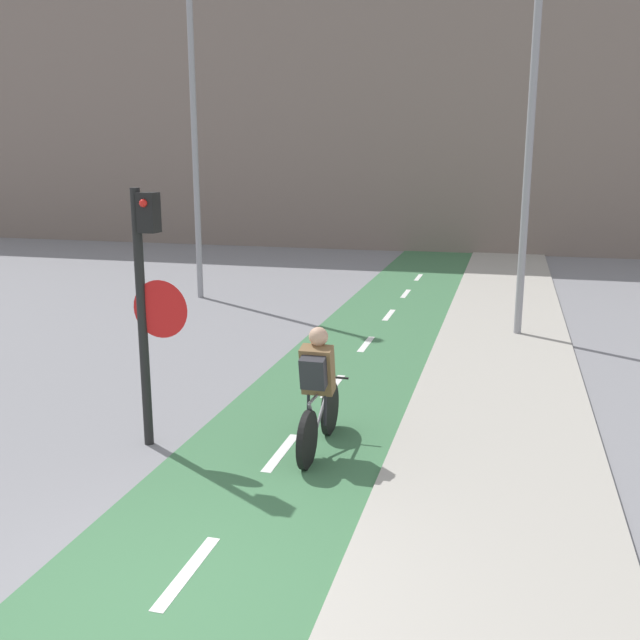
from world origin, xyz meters
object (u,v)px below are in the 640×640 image
traffic_light_pole (147,290)px  street_lamp_far (193,100)px  street_lamp_sidewalk (532,104)px  cyclist_near (318,393)px

traffic_light_pole → street_lamp_far: bearing=110.9°
street_lamp_sidewalk → cyclist_near: bearing=-109.8°
traffic_light_pole → street_lamp_sidewalk: size_ratio=0.43×
street_lamp_far → cyclist_near: (5.16, -8.19, -3.88)m
street_lamp_sidewalk → cyclist_near: (-2.26, -6.27, -3.54)m
street_lamp_sidewalk → traffic_light_pole: bearing=-122.5°
traffic_light_pole → street_lamp_far: (-3.23, 8.49, 2.71)m
traffic_light_pole → street_lamp_sidewalk: street_lamp_sidewalk is taller
cyclist_near → street_lamp_sidewalk: bearing=70.2°
cyclist_near → street_lamp_far: bearing=122.2°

